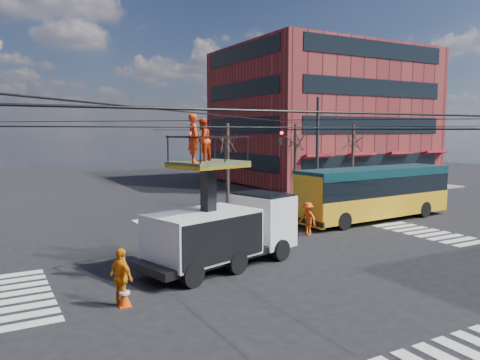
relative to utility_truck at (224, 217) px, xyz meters
The scene contains 13 objects.
ground 3.02m from the utility_truck, ahead, with size 120.00×120.00×0.00m, color black.
sidewalk_ne 31.45m from the utility_truck, 42.19° to the left, with size 18.00×18.00×0.12m, color slate.
crosswalks 3.01m from the utility_truck, ahead, with size 22.40×22.40×0.02m, color silver, non-canonical shape.
building_ne 34.51m from the utility_truck, 44.79° to the left, with size 20.06×16.06×14.00m.
overhead_network 3.19m from the utility_truck, 12.45° to the left, with size 24.24×24.24×8.00m.
tree_a 15.62m from the utility_truck, 61.89° to the left, with size 2.00×2.00×6.00m.
tree_b 19.16m from the utility_truck, 45.69° to the left, with size 2.00×2.00×6.00m.
tree_c 23.71m from the utility_truck, 35.19° to the left, with size 2.00×2.00×6.00m.
utility_truck is the anchor object (origin of this frame).
city_bus 13.32m from the utility_truck, 18.84° to the left, with size 11.09×3.30×3.20m.
traffic_cone 5.59m from the utility_truck, 152.43° to the right, with size 0.36×0.36×0.67m, color #FF4A0A.
worker_ground 5.44m from the utility_truck, 153.72° to the right, with size 1.08×0.45×1.84m, color orange.
flagger 7.06m from the utility_truck, 23.94° to the left, with size 1.13×0.65×1.74m, color #DA440D.
Camera 1 is at (-10.67, -16.64, 5.47)m, focal length 35.00 mm.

